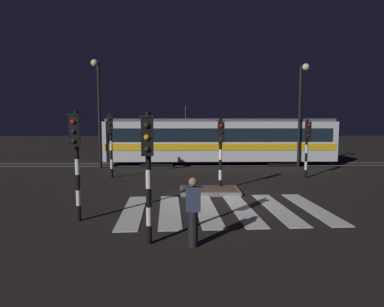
# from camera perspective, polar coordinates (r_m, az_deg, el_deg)

# --- Properties ---
(ground_plane) EXTENTS (120.00, 120.00, 0.00)m
(ground_plane) POSITION_cam_1_polar(r_m,az_deg,el_deg) (13.57, 4.58, -7.67)
(ground_plane) COLOR black
(rail_near) EXTENTS (80.00, 0.12, 0.03)m
(rail_near) POSITION_cam_1_polar(r_m,az_deg,el_deg) (23.59, 2.01, -2.06)
(rail_near) COLOR #59595E
(rail_near) RESTS_ON ground
(rail_far) EXTENTS (80.00, 0.12, 0.03)m
(rail_far) POSITION_cam_1_polar(r_m,az_deg,el_deg) (25.01, 1.82, -1.63)
(rail_far) COLOR #59595E
(rail_far) RESTS_ON ground
(crosswalk_zebra) EXTENTS (7.15, 4.75, 0.02)m
(crosswalk_zebra) POSITION_cam_1_polar(r_m,az_deg,el_deg) (12.09, 5.35, -9.26)
(crosswalk_zebra) COLOR silver
(crosswalk_zebra) RESTS_ON ground
(traffic_island) EXTENTS (2.54, 1.71, 0.18)m
(traffic_island) POSITION_cam_1_polar(r_m,az_deg,el_deg) (14.86, 2.91, -6.17)
(traffic_island) COLOR slate
(traffic_island) RESTS_ON ground
(traffic_light_corner_near_left) EXTENTS (0.36, 0.42, 3.36)m
(traffic_light_corner_near_left) POSITION_cam_1_polar(r_m,az_deg,el_deg) (10.84, -18.75, 0.65)
(traffic_light_corner_near_left) COLOR black
(traffic_light_corner_near_left) RESTS_ON ground
(traffic_light_corner_far_right) EXTENTS (0.36, 0.42, 3.18)m
(traffic_light_corner_far_right) POSITION_cam_1_polar(r_m,az_deg,el_deg) (19.22, 18.64, 2.22)
(traffic_light_corner_far_right) COLOR black
(traffic_light_corner_far_right) RESTS_ON ground
(traffic_light_median_centre) EXTENTS (0.36, 0.42, 3.19)m
(traffic_light_median_centre) POSITION_cam_1_polar(r_m,az_deg,el_deg) (15.07, 4.80, 1.72)
(traffic_light_median_centre) COLOR black
(traffic_light_median_centre) RESTS_ON ground
(traffic_light_corner_far_left) EXTENTS (0.36, 0.42, 3.51)m
(traffic_light_corner_far_left) POSITION_cam_1_polar(r_m,az_deg,el_deg) (18.85, -13.39, 2.96)
(traffic_light_corner_far_left) COLOR black
(traffic_light_corner_far_left) RESTS_ON ground
(traffic_light_kerb_mid_left) EXTENTS (0.36, 0.42, 3.28)m
(traffic_light_kerb_mid_left) POSITION_cam_1_polar(r_m,az_deg,el_deg) (8.36, -7.35, -0.79)
(traffic_light_kerb_mid_left) COLOR black
(traffic_light_kerb_mid_left) RESTS_ON ground
(street_lamp_trackside_right) EXTENTS (0.44, 1.21, 6.68)m
(street_lamp_trackside_right) POSITION_cam_1_polar(r_m,az_deg,el_deg) (23.68, 17.73, 8.07)
(street_lamp_trackside_right) COLOR black
(street_lamp_trackside_right) RESTS_ON ground
(street_lamp_trackside_left) EXTENTS (0.44, 1.21, 6.83)m
(street_lamp_trackside_left) POSITION_cam_1_polar(r_m,az_deg,el_deg) (22.78, -15.37, 8.45)
(street_lamp_trackside_left) COLOR black
(street_lamp_trackside_left) RESTS_ON ground
(tram) EXTENTS (16.04, 2.58, 4.15)m
(tram) POSITION_cam_1_polar(r_m,az_deg,el_deg) (24.23, 4.57, 2.24)
(tram) COLOR silver
(tram) RESTS_ON ground
(pedestrian_waiting_at_kerb) EXTENTS (0.36, 0.24, 1.71)m
(pedestrian_waiting_at_kerb) POSITION_cam_1_polar(r_m,az_deg,el_deg) (8.44, 0.18, -9.61)
(pedestrian_waiting_at_kerb) COLOR black
(pedestrian_waiting_at_kerb) RESTS_ON ground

